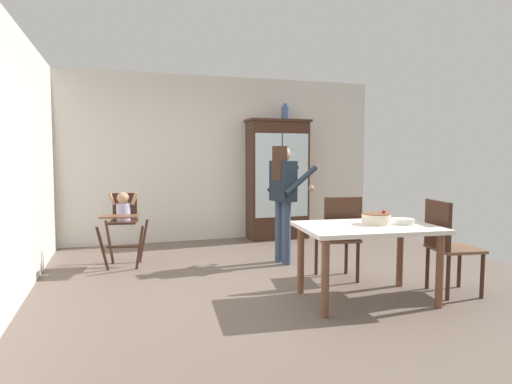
{
  "coord_description": "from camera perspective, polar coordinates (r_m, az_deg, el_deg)",
  "views": [
    {
      "loc": [
        -1.69,
        -4.55,
        1.43
      ],
      "look_at": [
        -0.03,
        0.7,
        0.95
      ],
      "focal_mm": 30.76,
      "sensor_mm": 36.0,
      "label": 1
    }
  ],
  "objects": [
    {
      "name": "dining_table",
      "position": [
        4.4,
        14.27,
        -5.59
      ],
      "size": [
        1.38,
        0.99,
        0.74
      ],
      "color": "silver",
      "rests_on": "ground_plane"
    },
    {
      "name": "china_cabinet",
      "position": [
        7.39,
        2.81,
        1.68
      ],
      "size": [
        1.06,
        0.48,
        2.0
      ],
      "color": "#382116",
      "rests_on": "ground_plane"
    },
    {
      "name": "high_chair_with_toddler",
      "position": [
        5.8,
        -16.88,
        -2.92
      ],
      "size": [
        0.66,
        0.75,
        0.95
      ],
      "rotation": [
        0.0,
        0.0,
        -0.17
      ],
      "color": "#382116",
      "rests_on": "ground_plane"
    },
    {
      "name": "dining_chair_far_side",
      "position": [
        5.0,
        10.84,
        -5.18
      ],
      "size": [
        0.51,
        0.51,
        0.96
      ],
      "rotation": [
        0.0,
        0.0,
        2.98
      ],
      "color": "#382116",
      "rests_on": "ground_plane"
    },
    {
      "name": "wall_back",
      "position": [
        7.38,
        -4.28,
        4.34
      ],
      "size": [
        5.32,
        0.06,
        2.7
      ],
      "primitive_type": "cube",
      "color": "beige",
      "rests_on": "ground_plane"
    },
    {
      "name": "serving_bowl",
      "position": [
        4.56,
        18.79,
        -3.64
      ],
      "size": [
        0.18,
        0.18,
        0.05
      ],
      "primitive_type": "cylinder",
      "color": "silver",
      "rests_on": "dining_table"
    },
    {
      "name": "birthday_cake",
      "position": [
        4.48,
        15.36,
        -3.35
      ],
      "size": [
        0.28,
        0.28,
        0.19
      ],
      "color": "beige",
      "rests_on": "dining_table"
    },
    {
      "name": "ceramic_vase",
      "position": [
        7.46,
        3.83,
        10.26
      ],
      "size": [
        0.13,
        0.13,
        0.27
      ],
      "color": "#3D567F",
      "rests_on": "china_cabinet"
    },
    {
      "name": "wall_left",
      "position": [
        4.65,
        -29.21,
        3.36
      ],
      "size": [
        0.06,
        5.32,
        2.7
      ],
      "primitive_type": "cube",
      "color": "beige",
      "rests_on": "ground_plane"
    },
    {
      "name": "ground_plane",
      "position": [
        5.06,
        2.81,
        -11.43
      ],
      "size": [
        6.24,
        6.24,
        0.0
      ],
      "primitive_type": "plane",
      "color": "#66564C"
    },
    {
      "name": "dining_chair_right_end",
      "position": [
        4.87,
        23.48,
        -5.78
      ],
      "size": [
        0.5,
        0.5,
        0.96
      ],
      "rotation": [
        0.0,
        0.0,
        1.42
      ],
      "color": "#382116",
      "rests_on": "ground_plane"
    },
    {
      "name": "adult_person",
      "position": [
        5.68,
        3.6,
        0.31
      ],
      "size": [
        0.58,
        0.57,
        1.53
      ],
      "rotation": [
        0.0,
        0.0,
        1.8
      ],
      "color": "#33425B",
      "rests_on": "ground_plane"
    }
  ]
}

